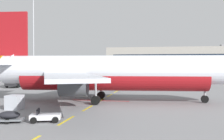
{
  "coord_description": "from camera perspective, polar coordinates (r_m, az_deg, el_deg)",
  "views": [
    {
      "loc": [
        26.59,
        -13.83,
        5.09
      ],
      "look_at": [
        19.54,
        22.28,
        4.23
      ],
      "focal_mm": 42.95,
      "sensor_mm": 36.0,
      "label": 1
    }
  ],
  "objects": [
    {
      "name": "apron_paint_markings",
      "position": [
        51.58,
        1.41,
        -4.32
      ],
      "size": [
        8.0,
        92.56,
        0.01
      ],
      "color": "yellow",
      "rests_on": "ground"
    },
    {
      "name": "airliner_foreground",
      "position": [
        35.69,
        -0.63,
        -0.49
      ],
      "size": [
        34.82,
        34.44,
        12.2
      ],
      "color": "silver",
      "rests_on": "ground"
    },
    {
      "name": "airliner_mid_left",
      "position": [
        112.55,
        -18.59,
        0.37
      ],
      "size": [
        29.01,
        29.34,
        10.28
      ],
      "color": "silver",
      "rests_on": "ground"
    },
    {
      "name": "catering_truck",
      "position": [
        62.2,
        -19.72,
        -1.91
      ],
      "size": [
        3.47,
        7.28,
        3.14
      ],
      "color": "black",
      "rests_on": "ground"
    },
    {
      "name": "baggage_train",
      "position": [
        25.14,
        -20.96,
        -9.21
      ],
      "size": [
        8.65,
        3.92,
        1.14
      ],
      "color": "silver",
      "rests_on": "ground"
    },
    {
      "name": "uld_cargo_container",
      "position": [
        31.93,
        -20.02,
        -6.46
      ],
      "size": [
        1.63,
        1.59,
        1.6
      ],
      "color": "#B7BCC6",
      "rests_on": "ground"
    },
    {
      "name": "apron_light_mast_near",
      "position": [
        78.02,
        -16.4,
        8.65
      ],
      "size": [
        1.8,
        1.8,
        24.19
      ],
      "color": "slate",
      "rests_on": "ground"
    },
    {
      "name": "terminal_satellite",
      "position": [
        148.66,
        17.89,
        1.9
      ],
      "size": [
        93.65,
        27.91,
        15.04
      ],
      "color": "#9E998E",
      "rests_on": "ground"
    }
  ]
}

